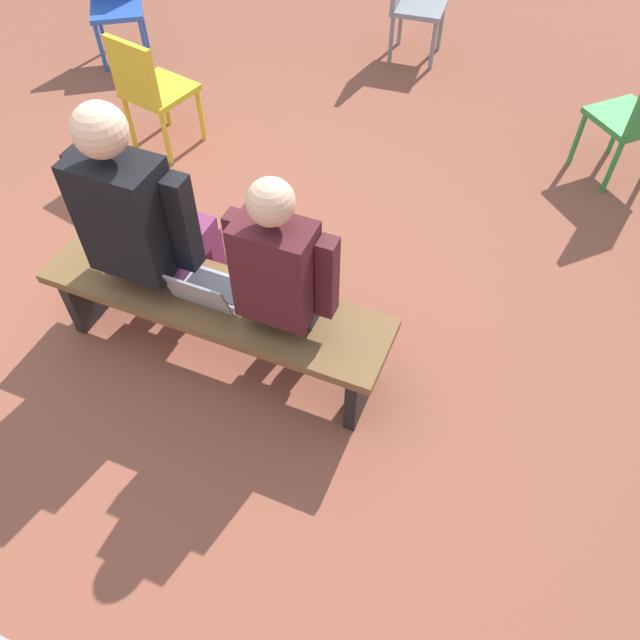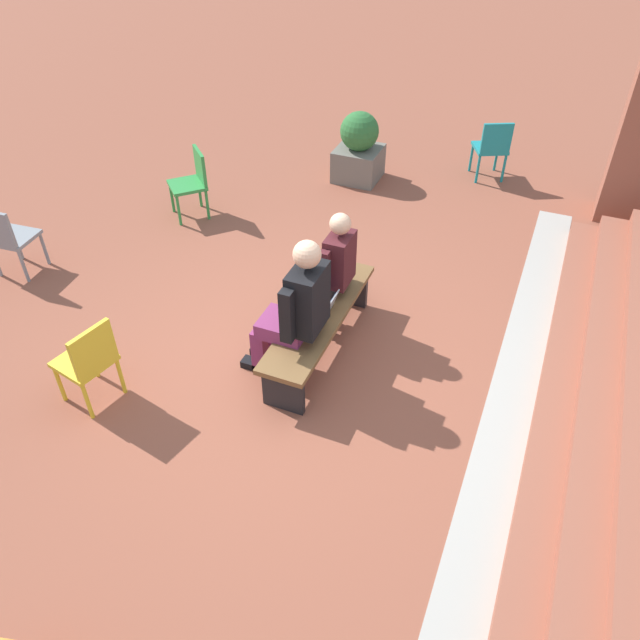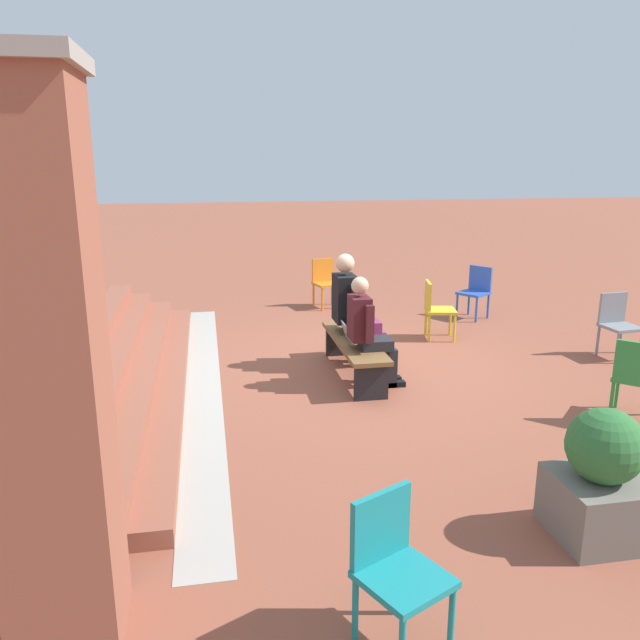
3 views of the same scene
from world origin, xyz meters
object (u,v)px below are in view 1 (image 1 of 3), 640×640
(laptop, at_px, (208,290))
(person_adult, at_px, (146,222))
(person_student, at_px, (287,275))
(plastic_chair_near_bench_right, at_px, (639,116))
(plastic_chair_foreground, at_px, (150,87))
(bench, at_px, (216,309))

(laptop, bearing_deg, person_adult, -13.91)
(person_student, relative_size, plastic_chair_near_bench_right, 1.53)
(person_student, distance_m, plastic_chair_near_bench_right, 2.77)
(person_student, xyz_separation_m, plastic_chair_foreground, (1.71, -1.45, -0.21))
(laptop, distance_m, plastic_chair_near_bench_right, 3.04)
(person_adult, bearing_deg, laptop, 166.09)
(person_student, height_order, person_adult, person_adult)
(laptop, bearing_deg, plastic_chair_foreground, -49.33)
(bench, height_order, person_adult, person_adult)
(person_adult, height_order, plastic_chair_foreground, person_adult)
(bench, bearing_deg, laptop, 37.12)
(bench, distance_m, laptop, 0.15)
(plastic_chair_foreground, bearing_deg, plastic_chair_near_bench_right, -163.63)
(person_student, distance_m, person_adult, 0.74)
(laptop, bearing_deg, plastic_chair_near_bench_right, -126.46)
(person_student, bearing_deg, bench, 9.52)
(bench, relative_size, plastic_chair_near_bench_right, 2.14)
(bench, bearing_deg, person_adult, -11.47)
(plastic_chair_near_bench_right, bearing_deg, laptop, 53.54)
(person_adult, relative_size, plastic_chair_near_bench_right, 1.70)
(laptop, xyz_separation_m, plastic_chair_near_bench_right, (-1.81, -2.45, -0.02))
(plastic_chair_foreground, bearing_deg, person_student, 139.64)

